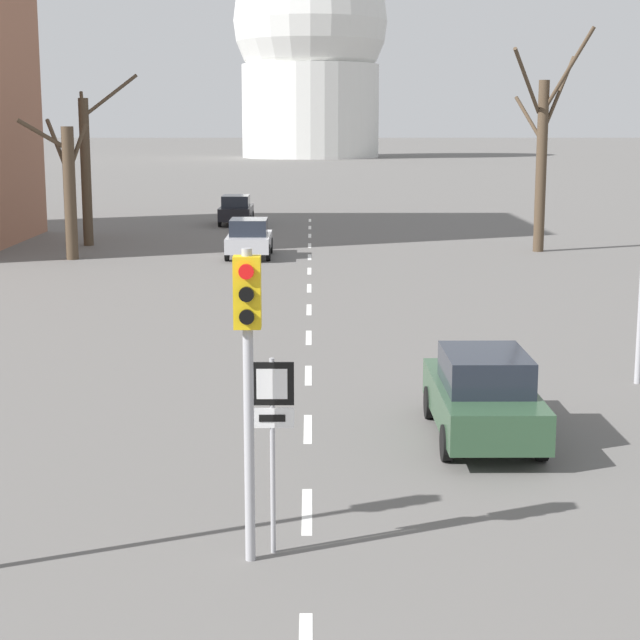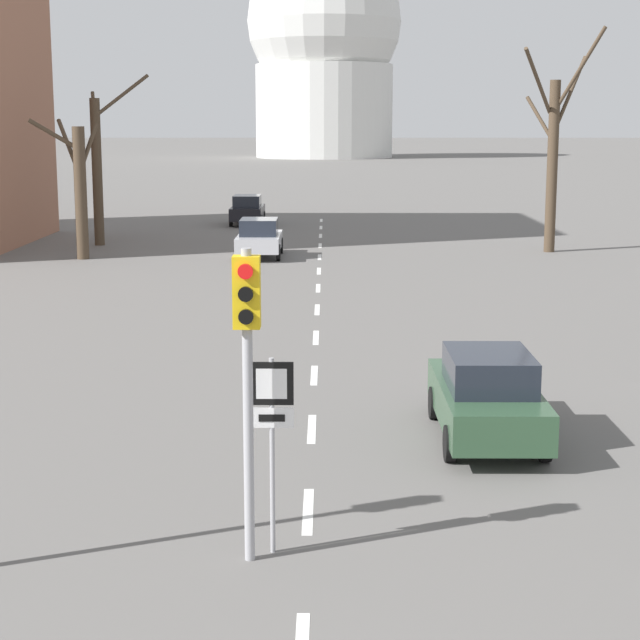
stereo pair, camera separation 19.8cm
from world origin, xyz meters
TOP-DOWN VIEW (x-y plane):
  - lane_stripe_1 at (0.00, 8.85)m, footprint 0.16×2.00m
  - lane_stripe_2 at (0.00, 13.35)m, footprint 0.16×2.00m
  - lane_stripe_3 at (0.00, 17.85)m, footprint 0.16×2.00m
  - lane_stripe_4 at (0.00, 22.35)m, footprint 0.16×2.00m
  - lane_stripe_5 at (0.00, 26.85)m, footprint 0.16×2.00m
  - lane_stripe_6 at (0.00, 31.35)m, footprint 0.16×2.00m
  - lane_stripe_7 at (0.00, 35.85)m, footprint 0.16×2.00m
  - lane_stripe_8 at (0.00, 40.35)m, footprint 0.16×2.00m
  - lane_stripe_9 at (0.00, 44.85)m, footprint 0.16×2.00m
  - lane_stripe_10 at (0.00, 49.35)m, footprint 0.16×2.00m
  - lane_stripe_11 at (0.00, 53.85)m, footprint 0.16×2.00m
  - lane_stripe_12 at (0.00, 58.35)m, footprint 0.16×2.00m
  - traffic_signal_centre_tall at (-0.77, 6.99)m, footprint 0.36×0.34m
  - route_sign_post at (-0.47, 7.24)m, footprint 0.60×0.08m
  - sedan_near_left at (-2.68, 40.35)m, footprint 1.97×4.39m
  - sedan_near_right at (3.31, 12.67)m, footprint 1.87×4.49m
  - sedan_mid_centre at (-4.32, 55.80)m, footprint 1.89×4.60m
  - bare_tree_left_near at (-10.72, 45.14)m, footprint 3.07×2.74m
  - bare_tree_right_near at (10.64, 42.37)m, footprint 3.85×4.24m
  - bare_tree_left_far at (-10.46, 39.77)m, footprint 2.81×2.73m
  - capitol_dome at (0.00, 175.67)m, footprint 25.48×25.48m

SIDE VIEW (x-z plane):
  - lane_stripe_1 at x=0.00m, z-range 0.00..0.01m
  - lane_stripe_2 at x=0.00m, z-range 0.00..0.01m
  - lane_stripe_3 at x=0.00m, z-range 0.00..0.01m
  - lane_stripe_4 at x=0.00m, z-range 0.00..0.01m
  - lane_stripe_5 at x=0.00m, z-range 0.00..0.01m
  - lane_stripe_6 at x=0.00m, z-range 0.00..0.01m
  - lane_stripe_7 at x=0.00m, z-range 0.00..0.01m
  - lane_stripe_8 at x=0.00m, z-range 0.00..0.01m
  - lane_stripe_9 at x=0.00m, z-range 0.00..0.01m
  - lane_stripe_10 at x=0.00m, z-range 0.00..0.01m
  - lane_stripe_11 at x=0.00m, z-range 0.00..0.01m
  - lane_stripe_12 at x=0.00m, z-range 0.00..0.01m
  - sedan_near_right at x=3.31m, z-range 0.00..1.72m
  - sedan_mid_centre at x=-4.32m, z-range 0.00..1.72m
  - sedan_near_left at x=-2.68m, z-range 0.01..1.73m
  - route_sign_post at x=-0.47m, z-range 0.52..3.30m
  - traffic_signal_centre_tall at x=-0.77m, z-range 0.87..5.18m
  - bare_tree_left_far at x=-10.46m, z-range 0.18..6.27m
  - bare_tree_left_near at x=-10.72m, z-range -0.23..8.01m
  - bare_tree_right_near at x=10.64m, z-range -0.47..9.58m
  - capitol_dome at x=0.00m, z-range -0.46..35.52m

